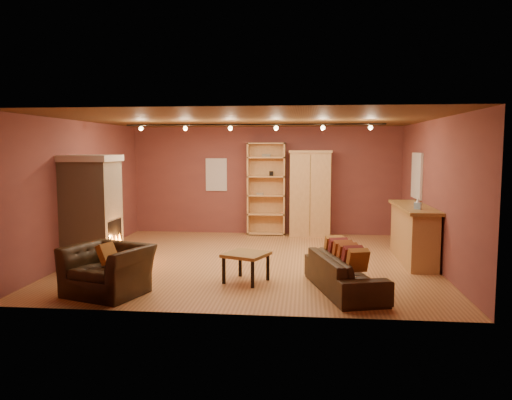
# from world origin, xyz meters

# --- Properties ---
(floor) EXTENTS (7.00, 7.00, 0.00)m
(floor) POSITION_xyz_m (0.00, 0.00, 0.00)
(floor) COLOR #9A6236
(floor) RESTS_ON ground
(ceiling) EXTENTS (7.00, 7.00, 0.00)m
(ceiling) POSITION_xyz_m (0.00, 0.00, 2.80)
(ceiling) COLOR brown
(ceiling) RESTS_ON back_wall
(back_wall) EXTENTS (7.00, 0.02, 2.80)m
(back_wall) POSITION_xyz_m (0.00, 3.25, 1.40)
(back_wall) COLOR brown
(back_wall) RESTS_ON floor
(left_wall) EXTENTS (0.02, 6.50, 2.80)m
(left_wall) POSITION_xyz_m (-3.50, 0.00, 1.40)
(left_wall) COLOR brown
(left_wall) RESTS_ON floor
(right_wall) EXTENTS (0.02, 6.50, 2.80)m
(right_wall) POSITION_xyz_m (3.50, 0.00, 1.40)
(right_wall) COLOR brown
(right_wall) RESTS_ON floor
(fireplace) EXTENTS (1.01, 0.98, 2.12)m
(fireplace) POSITION_xyz_m (-3.04, -0.60, 1.06)
(fireplace) COLOR tan
(fireplace) RESTS_ON floor
(back_window) EXTENTS (0.56, 0.04, 0.86)m
(back_window) POSITION_xyz_m (-1.30, 3.23, 1.55)
(back_window) COLOR silver
(back_window) RESTS_ON back_wall
(bookcase) EXTENTS (0.98, 0.38, 2.39)m
(bookcase) POSITION_xyz_m (0.04, 3.12, 1.21)
(bookcase) COLOR tan
(bookcase) RESTS_ON floor
(armoire) EXTENTS (1.08, 0.62, 2.19)m
(armoire) POSITION_xyz_m (1.17, 2.97, 1.10)
(armoire) COLOR tan
(armoire) RESTS_ON floor
(bar_counter) EXTENTS (0.62, 2.33, 1.11)m
(bar_counter) POSITION_xyz_m (3.20, 0.31, 0.57)
(bar_counter) COLOR tan
(bar_counter) RESTS_ON floor
(tissue_box) EXTENTS (0.16, 0.16, 0.22)m
(tissue_box) POSITION_xyz_m (3.15, -0.24, 1.20)
(tissue_box) COLOR #93C4EC
(tissue_box) RESTS_ON bar_counter
(right_window) EXTENTS (0.05, 0.90, 1.00)m
(right_window) POSITION_xyz_m (3.47, 1.40, 1.65)
(right_window) COLOR silver
(right_window) RESTS_ON right_wall
(loveseat) EXTENTS (1.07, 2.05, 0.80)m
(loveseat) POSITION_xyz_m (1.68, -1.97, 0.40)
(loveseat) COLOR black
(loveseat) RESTS_ON floor
(armchair) EXTENTS (1.34, 1.09, 1.02)m
(armchair) POSITION_xyz_m (-1.98, -2.49, 0.51)
(armchair) COLOR black
(armchair) RESTS_ON floor
(coffee_table) EXTENTS (0.86, 0.86, 0.50)m
(coffee_table) POSITION_xyz_m (0.07, -1.58, 0.42)
(coffee_table) COLOR olive
(coffee_table) RESTS_ON floor
(track_rail) EXTENTS (5.20, 0.09, 0.13)m
(track_rail) POSITION_xyz_m (0.00, 0.20, 2.69)
(track_rail) COLOR black
(track_rail) RESTS_ON ceiling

